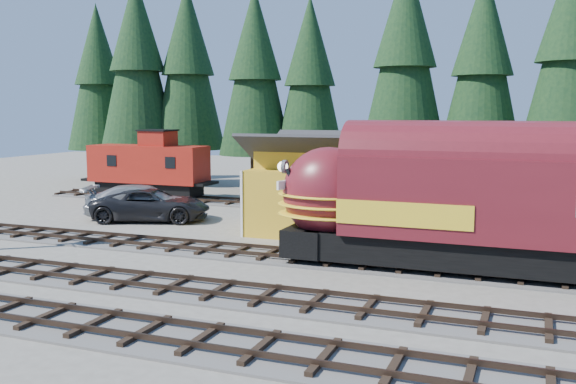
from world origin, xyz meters
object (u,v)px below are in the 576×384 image
(depot, at_px, (372,178))
(pickup_truck_b, at_px, (144,202))
(locomotive, at_px, (474,208))
(caboose, at_px, (149,167))
(pickup_truck_a, at_px, (151,205))

(depot, distance_m, pickup_truck_b, 13.94)
(locomotive, distance_m, caboose, 27.88)
(pickup_truck_a, relative_size, pickup_truck_b, 0.98)
(caboose, relative_size, pickup_truck_b, 1.29)
(depot, relative_size, locomotive, 0.76)
(locomotive, bearing_deg, caboose, 149.85)
(pickup_truck_a, xyz_separation_m, pickup_truck_b, (-0.76, 0.40, 0.06))
(depot, bearing_deg, locomotive, -49.06)
(caboose, bearing_deg, locomotive, -30.15)
(depot, distance_m, locomotive, 8.61)
(pickup_truck_b, bearing_deg, caboose, 11.15)
(locomotive, height_order, pickup_truck_a, locomotive)
(depot, xyz_separation_m, locomotive, (5.64, -6.50, -0.31))
(locomotive, xyz_separation_m, caboose, (-24.11, 14.00, -0.33))
(pickup_truck_a, height_order, pickup_truck_b, pickup_truck_b)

